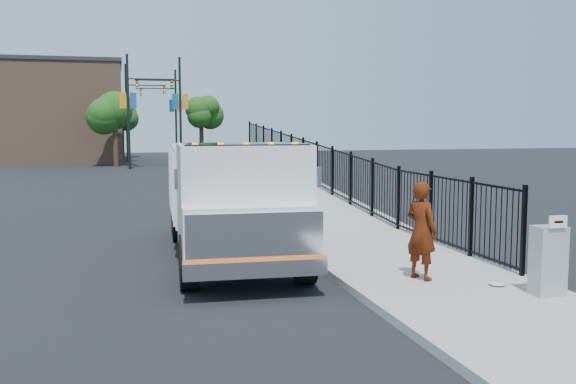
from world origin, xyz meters
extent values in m
plane|color=black|center=(0.00, 0.00, 0.00)|extent=(120.00, 120.00, 0.00)
cube|color=#9E998E|center=(1.93, -2.00, 0.06)|extent=(3.55, 12.00, 0.12)
cube|color=#ADAAA3|center=(0.00, -2.00, 0.08)|extent=(0.30, 12.00, 0.16)
cube|color=#9E998E|center=(2.12, 16.00, 0.00)|extent=(3.95, 24.06, 3.19)
cube|color=black|center=(3.55, 12.00, 0.90)|extent=(0.10, 28.00, 1.80)
cube|color=black|center=(-1.73, 2.25, 0.60)|extent=(1.48, 7.43, 0.24)
cube|color=white|center=(-1.86, -0.24, 1.68)|extent=(2.68, 2.52, 2.17)
cube|color=white|center=(-1.94, -1.59, 1.14)|extent=(2.59, 0.90, 1.08)
cube|color=silver|center=(-1.96, -2.00, 1.14)|extent=(2.50, 0.22, 0.92)
cube|color=silver|center=(-1.96, -2.08, 0.60)|extent=(2.61, 0.34, 0.30)
cube|color=orange|center=(-1.96, -2.08, 0.76)|extent=(2.60, 0.20, 0.07)
cube|color=black|center=(-1.88, -0.51, 2.33)|extent=(2.46, 1.54, 0.92)
cube|color=white|center=(-1.65, 3.66, 1.68)|extent=(2.85, 4.69, 1.84)
cube|color=silver|center=(-3.28, -1.25, 2.17)|extent=(0.07, 0.07, 0.38)
cube|color=silver|center=(-0.57, -1.40, 2.17)|extent=(0.07, 0.07, 0.38)
cube|color=orange|center=(-2.87, -0.84, 2.79)|extent=(0.11, 0.09, 0.07)
cube|color=orange|center=(-2.39, -0.86, 2.79)|extent=(0.11, 0.09, 0.07)
cube|color=orange|center=(-1.90, -0.89, 2.79)|extent=(0.11, 0.09, 0.07)
cube|color=orange|center=(-1.41, -0.92, 2.79)|extent=(0.11, 0.09, 0.07)
cube|color=orange|center=(-0.92, -0.94, 2.79)|extent=(0.11, 0.09, 0.07)
cylinder|color=black|center=(-3.04, -0.94, 0.54)|extent=(0.41, 1.10, 1.08)
cylinder|color=black|center=(-0.77, -1.06, 0.54)|extent=(0.41, 1.10, 1.08)
cylinder|color=black|center=(-2.75, 4.37, 0.54)|extent=(0.41, 1.10, 1.08)
cylinder|color=black|center=(-0.48, 4.25, 0.54)|extent=(0.41, 1.10, 1.08)
cylinder|color=black|center=(-2.69, 5.56, 0.54)|extent=(0.41, 1.10, 1.08)
cylinder|color=black|center=(-0.41, 5.44, 0.54)|extent=(0.41, 1.10, 1.08)
imported|color=#4E1808|center=(1.44, -1.72, 1.09)|extent=(0.71, 0.84, 1.94)
cube|color=gray|center=(3.10, -3.39, 0.75)|extent=(0.55, 0.40, 1.25)
cube|color=white|center=(3.10, -3.61, 1.48)|extent=(0.35, 0.04, 0.22)
ellipsoid|color=silver|center=(2.61, -2.58, 0.16)|extent=(0.31, 0.31, 0.08)
cylinder|color=black|center=(-3.59, 33.38, 4.00)|extent=(0.18, 0.18, 8.00)
cube|color=black|center=(-1.99, 33.38, 6.30)|extent=(3.20, 0.08, 0.08)
cube|color=black|center=(-0.55, 33.38, 5.95)|extent=(0.18, 0.22, 0.60)
cube|color=#1C4CA5|center=(-3.24, 33.38, 4.80)|extent=(0.45, 0.04, 1.10)
cube|color=orange|center=(-3.94, 33.38, 4.80)|extent=(0.45, 0.04, 1.10)
cylinder|color=black|center=(0.12, 34.58, 4.00)|extent=(0.18, 0.18, 8.00)
cube|color=black|center=(-1.48, 34.58, 6.30)|extent=(3.20, 0.08, 0.08)
cube|color=black|center=(-2.92, 34.58, 5.95)|extent=(0.18, 0.22, 0.60)
cube|color=orange|center=(0.47, 34.58, 4.80)|extent=(0.45, 0.04, 1.10)
cube|color=#125086|center=(-0.23, 34.58, 4.80)|extent=(0.45, 0.04, 1.10)
cylinder|color=black|center=(-3.62, 40.94, 4.00)|extent=(0.18, 0.18, 8.00)
cube|color=black|center=(-2.02, 40.94, 6.30)|extent=(3.20, 0.08, 0.08)
cube|color=black|center=(-0.58, 40.94, 5.95)|extent=(0.18, 0.22, 0.60)
cube|color=#2329A3|center=(-3.27, 40.94, 4.80)|extent=(0.45, 0.04, 1.10)
cube|color=orange|center=(-3.97, 40.94, 4.80)|extent=(0.45, 0.04, 1.10)
cylinder|color=black|center=(0.75, 45.64, 4.00)|extent=(0.18, 0.18, 8.00)
cube|color=black|center=(-0.85, 45.64, 6.30)|extent=(3.20, 0.08, 0.08)
cube|color=black|center=(-2.29, 45.64, 5.95)|extent=(0.18, 0.22, 0.60)
cube|color=orange|center=(1.10, 45.64, 4.80)|extent=(0.45, 0.04, 1.10)
cube|color=navy|center=(0.40, 45.64, 4.80)|extent=(0.45, 0.04, 1.10)
cylinder|color=#382314|center=(-4.53, 36.07, 1.60)|extent=(0.36, 0.36, 3.20)
sphere|color=#194714|center=(-4.53, 36.07, 4.00)|extent=(2.86, 2.86, 2.86)
cylinder|color=#382314|center=(2.19, 38.97, 1.60)|extent=(0.36, 0.36, 3.20)
sphere|color=#194714|center=(2.19, 38.97, 4.00)|extent=(2.04, 2.04, 2.04)
cylinder|color=#382314|center=(-3.96, 49.34, 1.60)|extent=(0.36, 0.36, 3.20)
sphere|color=#194714|center=(-3.96, 49.34, 4.00)|extent=(2.69, 2.69, 2.69)
cube|color=#8C664C|center=(-9.00, 44.00, 4.00)|extent=(10.00, 10.00, 8.00)
camera|label=1|loc=(-4.27, -13.09, 3.18)|focal=40.00mm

